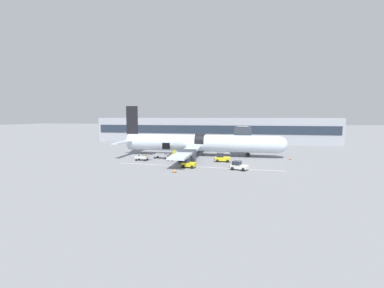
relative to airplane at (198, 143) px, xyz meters
The scene contains 18 objects.
ground_plane 7.34m from the airplane, 94.95° to the right, with size 500.00×500.00×0.00m, color gray.
apron_marking_line 12.85m from the airplane, 81.24° to the right, with size 29.27×1.94×0.01m.
terminal_strip 33.09m from the airplane, 91.02° to the left, with size 79.53×11.75×8.19m.
jet_bridge_stub 12.12m from the airplane, 36.44° to the left, with size 3.71×12.66×6.42m.
airplane is the anchor object (origin of this frame).
baggage_tug_lead 13.61m from the airplane, 87.13° to the right, with size 2.53×2.04×1.64m.
baggage_tug_mid 16.50m from the airplane, 56.18° to the right, with size 3.13×2.63×1.42m.
baggage_tug_rear 8.99m from the airplane, 48.17° to the right, with size 2.96×1.99×1.68m.
baggage_cart_loading 8.64m from the airplane, 143.18° to the right, with size 4.28×2.10×0.98m.
baggage_cart_queued 12.88m from the airplane, 139.45° to the right, with size 3.44×1.78×1.12m.
ground_crew_loader_a 7.86m from the airplane, 119.54° to the right, with size 0.42×0.58×1.66m.
ground_crew_loader_b 5.70m from the airplane, 148.22° to the right, with size 0.60×0.58×1.85m.
ground_crew_driver 5.72m from the airplane, 124.92° to the right, with size 0.53×0.51×1.63m.
ground_crew_supervisor 8.77m from the airplane, 115.74° to the right, with size 0.51×0.51×1.58m.
ground_crew_helper 7.15m from the airplane, 114.00° to the right, with size 0.57×0.51×1.67m.
suitcase_on_tarmac_upright 9.14m from the airplane, 121.71° to the right, with size 0.53×0.34×0.66m.
safety_cone_nose 19.34m from the airplane, ahead, with size 0.54×0.54×0.56m.
safety_cone_engine_left 17.76m from the airplane, 91.96° to the right, with size 0.56×0.56×0.57m.
Camera 1 is at (10.23, -48.45, 8.54)m, focal length 24.00 mm.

